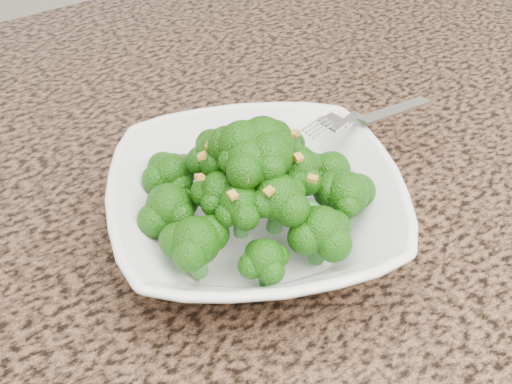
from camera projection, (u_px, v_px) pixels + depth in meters
granite_counter at (129, 267)px, 0.57m from camera, size 1.64×1.04×0.03m
bowl at (256, 209)px, 0.56m from camera, size 0.33×0.33×0.06m
broccoli_pile at (256, 147)px, 0.51m from camera, size 0.22×0.22×0.07m
garlic_topping at (256, 105)px, 0.49m from camera, size 0.13×0.13×0.01m
fork at (354, 118)px, 0.60m from camera, size 0.18×0.06×0.01m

